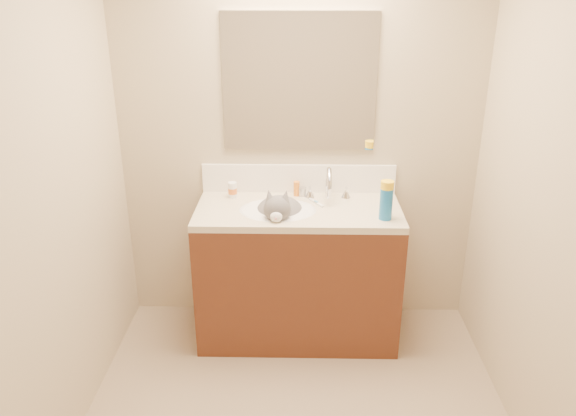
{
  "coord_description": "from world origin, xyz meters",
  "views": [
    {
      "loc": [
        0.0,
        -2.06,
        2.11
      ],
      "look_at": [
        -0.06,
        0.92,
        0.88
      ],
      "focal_mm": 35.0,
      "sensor_mm": 36.0,
      "label": 1
    }
  ],
  "objects_px": {
    "vanity_cabinet": "(298,275)",
    "spray_can": "(386,203)",
    "faucet": "(328,186)",
    "pill_bottle": "(233,190)",
    "silver_jar": "(302,192)",
    "basin": "(278,221)",
    "amber_bottle": "(297,189)",
    "cat": "(279,214)"
  },
  "relations": [
    {
      "from": "vanity_cabinet",
      "to": "cat",
      "type": "distance_m",
      "value": 0.44
    },
    {
      "from": "cat",
      "to": "amber_bottle",
      "type": "relative_size",
      "value": 4.55
    },
    {
      "from": "basin",
      "to": "faucet",
      "type": "bearing_deg",
      "value": 29.12
    },
    {
      "from": "faucet",
      "to": "pill_bottle",
      "type": "height_order",
      "value": "faucet"
    },
    {
      "from": "vanity_cabinet",
      "to": "spray_can",
      "type": "height_order",
      "value": "spray_can"
    },
    {
      "from": "basin",
      "to": "amber_bottle",
      "type": "height_order",
      "value": "amber_bottle"
    },
    {
      "from": "basin",
      "to": "pill_bottle",
      "type": "xyz_separation_m",
      "value": [
        -0.28,
        0.19,
        0.12
      ]
    },
    {
      "from": "faucet",
      "to": "cat",
      "type": "bearing_deg",
      "value": -150.65
    },
    {
      "from": "pill_bottle",
      "to": "amber_bottle",
      "type": "relative_size",
      "value": 1.06
    },
    {
      "from": "pill_bottle",
      "to": "amber_bottle",
      "type": "distance_m",
      "value": 0.39
    },
    {
      "from": "basin",
      "to": "cat",
      "type": "height_order",
      "value": "cat"
    },
    {
      "from": "cat",
      "to": "basin",
      "type": "bearing_deg",
      "value": -155.33
    },
    {
      "from": "faucet",
      "to": "spray_can",
      "type": "xyz_separation_m",
      "value": [
        0.3,
        -0.29,
        0.01
      ]
    },
    {
      "from": "spray_can",
      "to": "cat",
      "type": "bearing_deg",
      "value": 168.39
    },
    {
      "from": "vanity_cabinet",
      "to": "cat",
      "type": "bearing_deg",
      "value": -166.68
    },
    {
      "from": "pill_bottle",
      "to": "silver_jar",
      "type": "distance_m",
      "value": 0.43
    },
    {
      "from": "cat",
      "to": "vanity_cabinet",
      "type": "bearing_deg",
      "value": 16.2
    },
    {
      "from": "cat",
      "to": "pill_bottle",
      "type": "distance_m",
      "value": 0.36
    },
    {
      "from": "faucet",
      "to": "spray_can",
      "type": "bearing_deg",
      "value": -43.12
    },
    {
      "from": "basin",
      "to": "faucet",
      "type": "height_order",
      "value": "faucet"
    },
    {
      "from": "basin",
      "to": "amber_bottle",
      "type": "relative_size",
      "value": 4.91
    },
    {
      "from": "basin",
      "to": "cat",
      "type": "relative_size",
      "value": 1.08
    },
    {
      "from": "vanity_cabinet",
      "to": "pill_bottle",
      "type": "xyz_separation_m",
      "value": [
        -0.4,
        0.16,
        0.5
      ]
    },
    {
      "from": "silver_jar",
      "to": "spray_can",
      "type": "height_order",
      "value": "spray_can"
    },
    {
      "from": "faucet",
      "to": "amber_bottle",
      "type": "relative_size",
      "value": 3.06
    },
    {
      "from": "silver_jar",
      "to": "basin",
      "type": "bearing_deg",
      "value": -122.36
    },
    {
      "from": "silver_jar",
      "to": "spray_can",
      "type": "xyz_separation_m",
      "value": [
        0.46,
        -0.34,
        0.07
      ]
    },
    {
      "from": "vanity_cabinet",
      "to": "silver_jar",
      "type": "bearing_deg",
      "value": 83.33
    },
    {
      "from": "spray_can",
      "to": "basin",
      "type": "bearing_deg",
      "value": 168.93
    },
    {
      "from": "cat",
      "to": "silver_jar",
      "type": "distance_m",
      "value": 0.26
    },
    {
      "from": "cat",
      "to": "faucet",
      "type": "bearing_deg",
      "value": 32.23
    },
    {
      "from": "faucet",
      "to": "amber_bottle",
      "type": "xyz_separation_m",
      "value": [
        -0.19,
        0.06,
        -0.04
      ]
    },
    {
      "from": "vanity_cabinet",
      "to": "pill_bottle",
      "type": "height_order",
      "value": "pill_bottle"
    },
    {
      "from": "cat",
      "to": "amber_bottle",
      "type": "xyz_separation_m",
      "value": [
        0.1,
        0.23,
        0.07
      ]
    },
    {
      "from": "faucet",
      "to": "silver_jar",
      "type": "height_order",
      "value": "faucet"
    },
    {
      "from": "faucet",
      "to": "spray_can",
      "type": "height_order",
      "value": "faucet"
    },
    {
      "from": "pill_bottle",
      "to": "faucet",
      "type": "bearing_deg",
      "value": -2.55
    },
    {
      "from": "silver_jar",
      "to": "vanity_cabinet",
      "type": "bearing_deg",
      "value": -96.67
    },
    {
      "from": "vanity_cabinet",
      "to": "basin",
      "type": "relative_size",
      "value": 2.67
    },
    {
      "from": "faucet",
      "to": "cat",
      "type": "height_order",
      "value": "faucet"
    },
    {
      "from": "vanity_cabinet",
      "to": "amber_bottle",
      "type": "bearing_deg",
      "value": 93.58
    },
    {
      "from": "vanity_cabinet",
      "to": "spray_can",
      "type": "bearing_deg",
      "value": -17.01
    }
  ]
}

